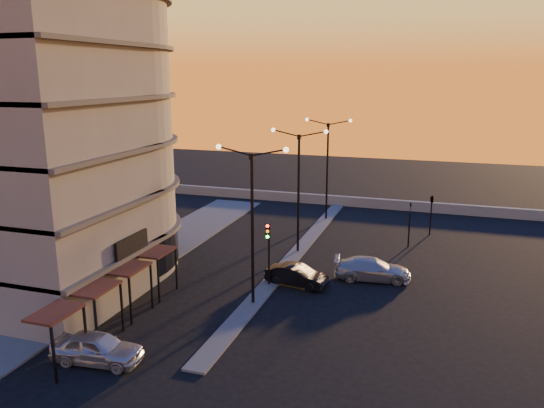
{
  "coord_description": "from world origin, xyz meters",
  "views": [
    {
      "loc": [
        10.25,
        -27.54,
        13.31
      ],
      "look_at": [
        -1.07,
        6.87,
        4.48
      ],
      "focal_mm": 35.0,
      "sensor_mm": 36.0,
      "label": 1
    }
  ],
  "objects": [
    {
      "name": "car_sedan",
      "position": [
        1.71,
        3.6,
        0.68
      ],
      "size": [
        4.28,
        2.09,
        1.35
      ],
      "primitive_type": "imported",
      "rotation": [
        0.0,
        0.0,
        1.4
      ],
      "color": "black",
      "rests_on": "ground"
    },
    {
      "name": "streetlamp_far",
      "position": [
        0.0,
        20.0,
        5.59
      ],
      "size": [
        4.32,
        0.32,
        9.51
      ],
      "color": "black",
      "rests_on": "ground"
    },
    {
      "name": "streetlamp_near",
      "position": [
        0.0,
        0.0,
        5.59
      ],
      "size": [
        4.32,
        0.32,
        9.51
      ],
      "color": "black",
      "rests_on": "ground"
    },
    {
      "name": "median",
      "position": [
        0.0,
        10.0,
        0.06
      ],
      "size": [
        1.2,
        36.0,
        0.12
      ],
      "primitive_type": "cube",
      "color": "#535350",
      "rests_on": "ground"
    },
    {
      "name": "car_wagon",
      "position": [
        6.22,
        6.17,
        0.73
      ],
      "size": [
        5.3,
        2.79,
        1.47
      ],
      "primitive_type": "imported",
      "rotation": [
        0.0,
        0.0,
        1.72
      ],
      "color": "#A5A7AC",
      "rests_on": "ground"
    },
    {
      "name": "signal_east_b",
      "position": [
        9.5,
        18.0,
        3.1
      ],
      "size": [
        0.42,
        1.99,
        3.6
      ],
      "color": "black",
      "rests_on": "ground"
    },
    {
      "name": "traffic_light_main",
      "position": [
        0.0,
        2.87,
        2.89
      ],
      "size": [
        0.28,
        0.44,
        4.25
      ],
      "color": "black",
      "rests_on": "ground"
    },
    {
      "name": "streetlamp_mid",
      "position": [
        0.0,
        10.0,
        5.59
      ],
      "size": [
        4.32,
        0.32,
        9.51
      ],
      "color": "black",
      "rests_on": "ground"
    },
    {
      "name": "sidewalk_west",
      "position": [
        -10.5,
        4.0,
        0.06
      ],
      "size": [
        5.0,
        40.0,
        0.12
      ],
      "primitive_type": "cube",
      "color": "#535350",
      "rests_on": "ground"
    },
    {
      "name": "car_hatchback",
      "position": [
        -4.73,
        -8.52,
        0.75
      ],
      "size": [
        4.54,
        2.19,
        1.5
      ],
      "primitive_type": "imported",
      "rotation": [
        0.0,
        0.0,
        1.67
      ],
      "color": "#AFB0B7",
      "rests_on": "ground"
    },
    {
      "name": "building",
      "position": [
        -14.0,
        0.03,
        11.91
      ],
      "size": [
        14.35,
        17.08,
        25.0
      ],
      "color": "slate",
      "rests_on": "ground"
    },
    {
      "name": "signal_east_a",
      "position": [
        8.0,
        14.0,
        1.93
      ],
      "size": [
        0.13,
        0.16,
        3.6
      ],
      "color": "black",
      "rests_on": "ground"
    },
    {
      "name": "ground",
      "position": [
        0.0,
        0.0,
        0.0
      ],
      "size": [
        120.0,
        120.0,
        0.0
      ],
      "primitive_type": "plane",
      "color": "black",
      "rests_on": "ground"
    },
    {
      "name": "parapet",
      "position": [
        2.0,
        26.0,
        0.5
      ],
      "size": [
        44.0,
        0.5,
        1.0
      ],
      "primitive_type": "cube",
      "color": "slate",
      "rests_on": "ground"
    }
  ]
}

